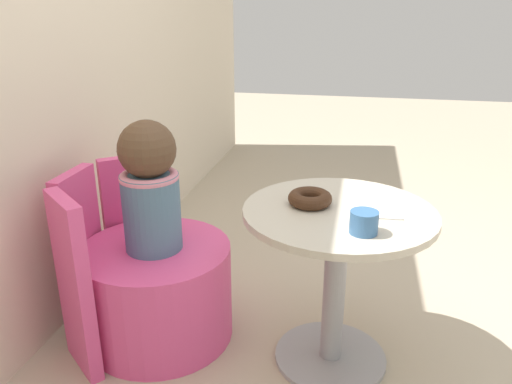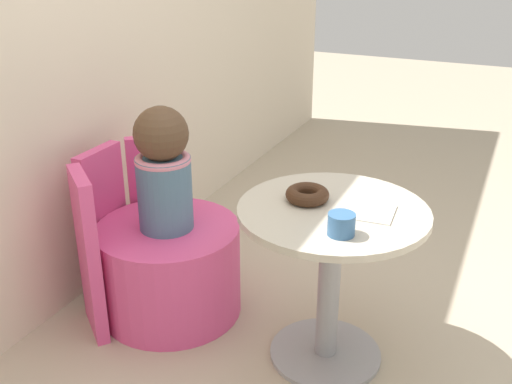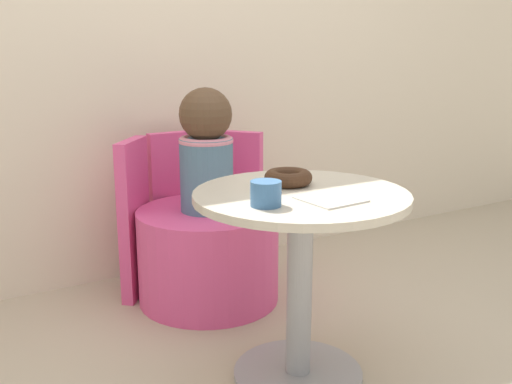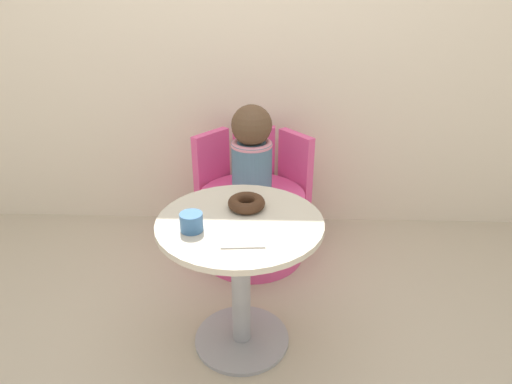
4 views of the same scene
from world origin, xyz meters
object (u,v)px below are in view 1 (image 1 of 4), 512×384
round_table (336,257)px  tub_chair (158,291)px  donut (310,198)px  cup (364,222)px  child_figure (150,186)px

round_table → tub_chair: 0.74m
round_table → donut: bearing=78.5°
tub_chair → cup: 0.92m
round_table → cup: 0.29m
round_table → cup: size_ratio=7.63×
child_figure → cup: (-0.19, -0.78, 0.01)m
tub_chair → child_figure: (-0.00, 0.00, 0.45)m
child_figure → donut: 0.59m
tub_chair → cup: cup is taller
cup → child_figure: bearing=76.0°
child_figure → cup: child_figure is taller
child_figure → donut: bearing=-89.7°
round_table → tub_chair: size_ratio=1.13×
tub_chair → donut: bearing=-89.7°
round_table → tub_chair: round_table is taller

